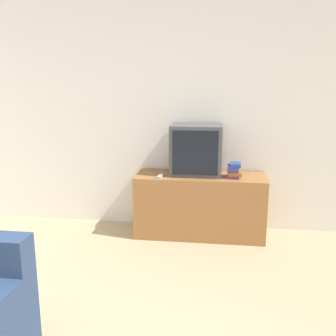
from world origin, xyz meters
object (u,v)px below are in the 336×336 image
at_px(television, 196,150).
at_px(remote_on_stand, 160,176).
at_px(tv_stand, 200,205).
at_px(book_stack, 234,170).

relative_size(television, remote_on_stand, 3.38).
bearing_deg(tv_stand, television, 135.81).
bearing_deg(television, tv_stand, -44.19).
xyz_separation_m(tv_stand, book_stack, (0.36, -0.05, 0.42)).
relative_size(tv_stand, remote_on_stand, 8.59).
height_order(tv_stand, remote_on_stand, remote_on_stand).
distance_m(tv_stand, television, 0.62).
distance_m(television, book_stack, 0.47).
xyz_separation_m(television, remote_on_stand, (-0.37, -0.20, -0.26)).
bearing_deg(tv_stand, book_stack, -7.23).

